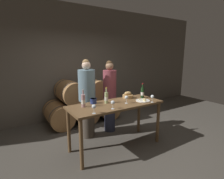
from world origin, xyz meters
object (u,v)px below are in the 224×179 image
object	(u,v)px
blue_crock	(93,101)
person_left	(87,99)
wine_glass_center	(126,98)
wine_glass_right	(152,97)
bread_basket	(128,96)
wine_bottle_white	(106,98)
wine_bottle_red	(142,93)
cheese_plate	(143,100)
wine_bottle_rose	(83,101)
tasting_table	(116,109)
person_right	(110,96)
wine_glass_left	(113,103)
wine_glass_far_left	(94,107)

from	to	relation	value
blue_crock	person_left	bearing A→B (deg)	79.73
wine_glass_center	wine_glass_right	distance (m)	0.52
bread_basket	wine_bottle_white	bearing A→B (deg)	-170.55
wine_bottle_red	cheese_plate	bearing A→B (deg)	-129.20
wine_bottle_rose	wine_glass_right	distance (m)	1.34
tasting_table	wine_bottle_red	distance (m)	0.76
wine_bottle_white	blue_crock	xyz separation A→B (m)	(-0.22, 0.11, -0.06)
person_right	wine_bottle_red	xyz separation A→B (m)	(0.43, -0.66, 0.15)
person_left	blue_crock	bearing A→B (deg)	-100.27
wine_glass_right	person_left	bearing A→B (deg)	132.07
wine_glass_left	wine_glass_far_left	bearing A→B (deg)	-173.84
wine_bottle_white	wine_bottle_rose	size ratio (longest dim) A/B	0.96
wine_bottle_red	wine_glass_far_left	world-z (taller)	wine_bottle_red
wine_bottle_white	wine_glass_left	xyz separation A→B (m)	(-0.09, -0.37, -0.00)
bread_basket	tasting_table	bearing A→B (deg)	-154.03
bread_basket	person_right	bearing A→B (deg)	107.08
wine_bottle_rose	wine_glass_left	size ratio (longest dim) A/B	2.17
wine_glass_center	wine_glass_right	world-z (taller)	same
blue_crock	bread_basket	distance (m)	0.82
wine_glass_far_left	person_right	bearing A→B (deg)	47.70
wine_bottle_white	wine_glass_center	world-z (taller)	wine_bottle_white
bread_basket	cheese_plate	bearing A→B (deg)	-72.30
wine_glass_left	wine_glass_center	world-z (taller)	same
wine_bottle_white	cheese_plate	bearing A→B (deg)	-19.96
person_left	wine_glass_right	size ratio (longest dim) A/B	11.52
cheese_plate	wine_glass_right	world-z (taller)	wine_glass_right
wine_bottle_red	bread_basket	distance (m)	0.32
wine_bottle_white	wine_glass_right	world-z (taller)	wine_bottle_white
person_right	wine_glass_left	world-z (taller)	person_right
wine_bottle_rose	blue_crock	xyz separation A→B (m)	(0.25, 0.10, -0.06)
wine_bottle_rose	wine_glass_right	world-z (taller)	wine_bottle_rose
wine_bottle_rose	wine_glass_right	xyz separation A→B (m)	(1.27, -0.44, -0.01)
tasting_table	wine_glass_far_left	bearing A→B (deg)	-154.82
person_right	blue_crock	world-z (taller)	person_right
tasting_table	wine_glass_right	size ratio (longest dim) A/B	12.22
person_right	wine_glass_far_left	size ratio (longest dim) A/B	11.26
wine_bottle_white	wine_glass_far_left	size ratio (longest dim) A/B	2.08
blue_crock	wine_glass_right	world-z (taller)	wine_glass_right
tasting_table	wine_bottle_rose	bearing A→B (deg)	168.34
person_right	cheese_plate	world-z (taller)	person_right
tasting_table	person_left	distance (m)	0.77
tasting_table	wine_bottle_white	world-z (taller)	wine_bottle_white
person_right	wine_glass_far_left	bearing A→B (deg)	-132.30
wine_glass_left	bread_basket	bearing A→B (deg)	34.37
blue_crock	wine_glass_far_left	distance (m)	0.58
cheese_plate	wine_glass_center	bearing A→B (deg)	173.87
wine_bottle_red	wine_glass_center	xyz separation A→B (m)	(-0.55, -0.15, -0.01)
person_left	bread_basket	size ratio (longest dim) A/B	7.74
wine_glass_center	cheese_plate	bearing A→B (deg)	-6.13
wine_bottle_red	wine_glass_left	world-z (taller)	wine_bottle_red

